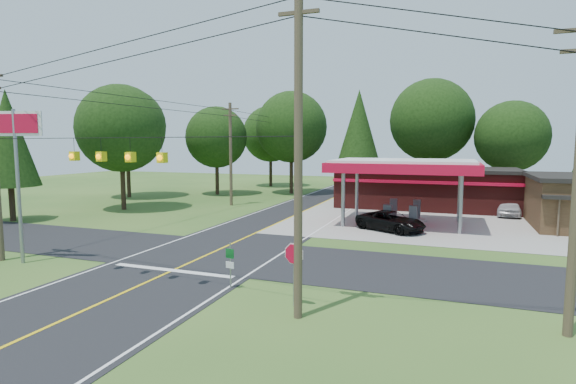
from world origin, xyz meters
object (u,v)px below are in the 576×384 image
(suv_car, at_px, (391,221))
(octagonal_stop_sign, at_px, (294,259))
(sedan_car, at_px, (509,207))
(big_stop_sign, at_px, (16,148))
(gas_canopy, at_px, (404,168))

(suv_car, height_order, octagonal_stop_sign, octagonal_stop_sign)
(sedan_car, relative_size, big_stop_sign, 0.58)
(gas_canopy, xyz_separation_m, suv_car, (-0.50, -3.00, -3.59))
(suv_car, xyz_separation_m, big_stop_sign, (-16.50, -15.01, 5.18))
(suv_car, distance_m, big_stop_sign, 22.90)
(sedan_car, xyz_separation_m, big_stop_sign, (-25.00, -25.24, 5.09))
(big_stop_sign, bearing_deg, gas_canopy, 46.65)
(big_stop_sign, height_order, octagonal_stop_sign, big_stop_sign)
(big_stop_sign, bearing_deg, suv_car, 42.29)
(sedan_car, height_order, octagonal_stop_sign, octagonal_stop_sign)
(gas_canopy, height_order, sedan_car, gas_canopy)
(gas_canopy, xyz_separation_m, big_stop_sign, (-17.00, -18.01, 1.59))
(sedan_car, bearing_deg, big_stop_sign, -129.59)
(gas_canopy, relative_size, big_stop_sign, 1.37)
(suv_car, bearing_deg, big_stop_sign, 160.68)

